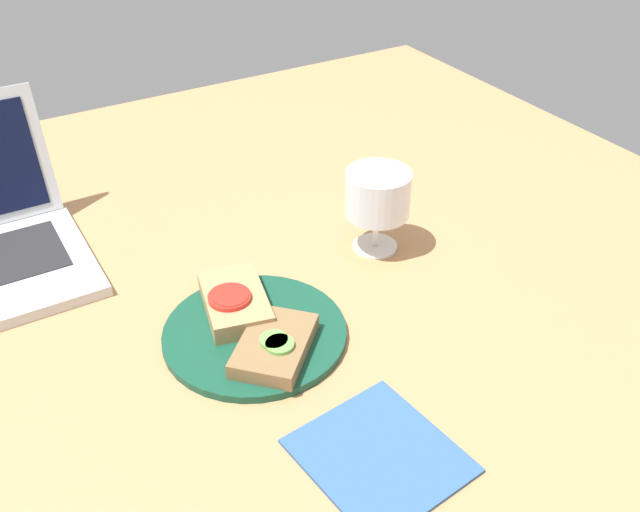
{
  "coord_description": "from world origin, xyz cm",
  "views": [
    {
      "loc": [
        -32.35,
        -63.14,
        58.33
      ],
      "look_at": [
        4.33,
        -0.99,
        8.0
      ],
      "focal_mm": 40.0,
      "sensor_mm": 36.0,
      "label": 1
    }
  ],
  "objects": [
    {
      "name": "wine_glass",
      "position": [
        15.6,
        3.13,
        11.04
      ],
      "size": [
        8.73,
        8.73,
        11.62
      ],
      "color": "white",
      "rests_on": "wooden_table"
    },
    {
      "name": "sandwich_with_cucumber",
      "position": [
        -6.64,
        -9.66,
        5.01
      ],
      "size": [
        12.93,
        12.88,
        2.34
      ],
      "color": "brown",
      "rests_on": "plate"
    },
    {
      "name": "wooden_table",
      "position": [
        0.0,
        0.0,
        1.5
      ],
      "size": [
        140.0,
        140.0,
        3.0
      ],
      "primitive_type": "cube",
      "color": "#B27F51",
      "rests_on": "ground"
    },
    {
      "name": "plate",
      "position": [
        -6.93,
        -5.12,
        3.5
      ],
      "size": [
        21.44,
        21.44,
        1.0
      ],
      "primitive_type": "cylinder",
      "color": "#144733",
      "rests_on": "wooden_table"
    },
    {
      "name": "sandwich_with_tomato",
      "position": [
        -7.32,
        -0.7,
        5.38
      ],
      "size": [
        9.5,
        12.82,
        3.05
      ],
      "color": "#A88456",
      "rests_on": "plate"
    },
    {
      "name": "napkin",
      "position": [
        -4.36,
        -27.03,
        3.2
      ],
      "size": [
        15.19,
        16.18,
        0.4
      ],
      "primitive_type": "cube",
      "rotation": [
        0.0,
        0.0,
        0.11
      ],
      "color": "#33598C",
      "rests_on": "wooden_table"
    }
  ]
}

